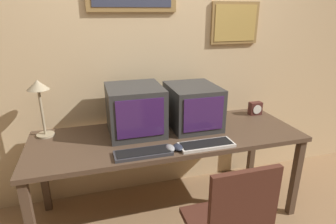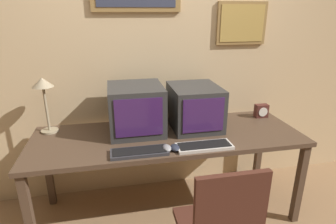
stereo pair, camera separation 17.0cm
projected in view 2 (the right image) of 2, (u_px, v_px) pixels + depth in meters
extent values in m
cube|color=#D1B284|center=(157.00, 56.00, 2.51)|extent=(8.00, 0.05, 2.60)
cube|color=olive|center=(242.00, 23.00, 2.53)|extent=(0.47, 0.02, 0.37)
cube|color=#B79347|center=(242.00, 23.00, 2.51)|extent=(0.41, 0.01, 0.32)
cube|color=#4C3828|center=(168.00, 136.00, 2.26)|extent=(2.15, 0.75, 0.04)
cube|color=#4C3828|center=(29.00, 220.00, 1.89)|extent=(0.06, 0.06, 0.71)
cube|color=#4C3828|center=(299.00, 184.00, 2.28)|extent=(0.06, 0.06, 0.71)
cube|color=#4C3828|center=(48.00, 169.00, 2.50)|extent=(0.06, 0.06, 0.71)
cube|color=#4C3828|center=(259.00, 148.00, 2.89)|extent=(0.06, 0.06, 0.71)
cube|color=#333333|center=(136.00, 109.00, 2.27)|extent=(0.43, 0.45, 0.38)
cube|color=#3D1E56|center=(139.00, 118.00, 2.05)|extent=(0.35, 0.01, 0.29)
cube|color=#333333|center=(194.00, 107.00, 2.36)|extent=(0.40, 0.47, 0.35)
cube|color=#3D1E56|center=(204.00, 116.00, 2.14)|extent=(0.33, 0.01, 0.27)
cube|color=#333338|center=(139.00, 152.00, 1.95)|extent=(0.40, 0.15, 0.02)
cube|color=black|center=(139.00, 150.00, 1.95)|extent=(0.37, 0.12, 0.00)
cube|color=beige|center=(204.00, 146.00, 2.04)|extent=(0.41, 0.15, 0.02)
cube|color=black|center=(204.00, 145.00, 2.03)|extent=(0.38, 0.13, 0.00)
ellipsoid|color=#282D3D|center=(175.00, 148.00, 2.00)|extent=(0.06, 0.10, 0.04)
ellipsoid|color=gray|center=(167.00, 148.00, 1.99)|extent=(0.06, 0.10, 0.04)
cube|color=#4C231E|center=(261.00, 111.00, 2.61)|extent=(0.12, 0.07, 0.12)
cylinder|color=white|center=(263.00, 112.00, 2.58)|extent=(0.09, 0.01, 0.09)
cylinder|color=tan|center=(50.00, 131.00, 2.31)|extent=(0.14, 0.14, 0.02)
cylinder|color=tan|center=(46.00, 108.00, 2.24)|extent=(0.02, 0.02, 0.38)
cone|color=tan|center=(42.00, 82.00, 2.17)|extent=(0.16, 0.16, 0.07)
cube|color=#472319|center=(231.00, 215.00, 1.43)|extent=(0.39, 0.04, 0.48)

